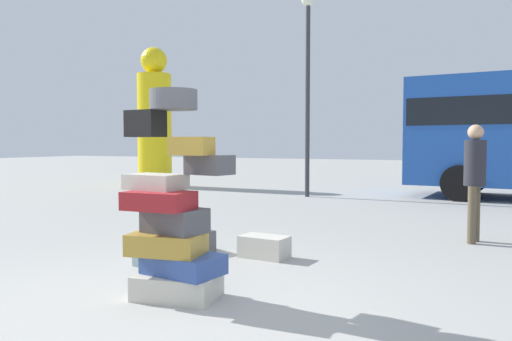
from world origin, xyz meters
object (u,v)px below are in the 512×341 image
at_px(suitcase_slate_foreground_far, 162,260).
at_px(yellow_dummy_statue, 155,125).
at_px(person_bearded_onlooker, 475,172).
at_px(suitcase_charcoal_right_side, 192,240).
at_px(lamp_post, 308,62).
at_px(suitcase_tower, 174,219).
at_px(suitcase_cream_left_side, 264,247).

xyz_separation_m(suitcase_slate_foreground_far, yellow_dummy_statue, (-6.70, 9.07, 1.95)).
bearing_deg(person_bearded_onlooker, suitcase_charcoal_right_side, -45.10).
bearing_deg(lamp_post, suitcase_charcoal_right_side, -83.26).
bearing_deg(suitcase_tower, suitcase_charcoal_right_side, 117.16).
relative_size(suitcase_tower, suitcase_slate_foreground_far, 2.77).
relative_size(suitcase_cream_left_side, yellow_dummy_statue, 0.13).
relative_size(suitcase_slate_foreground_far, suitcase_cream_left_side, 1.17).
xyz_separation_m(suitcase_tower, suitcase_slate_foreground_far, (-0.75, 0.86, -0.64)).
distance_m(suitcase_slate_foreground_far, suitcase_cream_left_side, 1.31).
bearing_deg(suitcase_cream_left_side, yellow_dummy_statue, 138.48).
height_order(suitcase_tower, yellow_dummy_statue, yellow_dummy_statue).
height_order(suitcase_tower, lamp_post, lamp_post).
relative_size(suitcase_slate_foreground_far, yellow_dummy_statue, 0.15).
height_order(suitcase_tower, suitcase_charcoal_right_side, suitcase_tower).
bearing_deg(suitcase_charcoal_right_side, suitcase_tower, -39.51).
bearing_deg(suitcase_slate_foreground_far, suitcase_cream_left_side, 61.68).
height_order(suitcase_charcoal_right_side, person_bearded_onlooker, person_bearded_onlooker).
bearing_deg(suitcase_charcoal_right_side, lamp_post, 120.07).
bearing_deg(suitcase_charcoal_right_side, suitcase_slate_foreground_far, -56.47).
bearing_deg(person_bearded_onlooker, suitcase_tower, -19.93).
bearing_deg(suitcase_charcoal_right_side, person_bearded_onlooker, 56.43).
xyz_separation_m(suitcase_charcoal_right_side, person_bearded_onlooker, (3.39, 2.21, 0.87)).
xyz_separation_m(yellow_dummy_statue, lamp_post, (5.68, -0.98, 1.54)).
relative_size(suitcase_tower, yellow_dummy_statue, 0.42).
bearing_deg(yellow_dummy_statue, suitcase_cream_left_side, -46.94).
bearing_deg(lamp_post, suitcase_tower, -78.85).
xyz_separation_m(suitcase_tower, suitcase_charcoal_right_side, (-0.92, 1.79, -0.59)).
relative_size(suitcase_charcoal_right_side, person_bearded_onlooker, 0.32).
distance_m(suitcase_cream_left_side, person_bearded_onlooker, 3.31).
distance_m(suitcase_tower, yellow_dummy_statue, 12.48).
bearing_deg(suitcase_tower, suitcase_slate_foreground_far, 131.04).
xyz_separation_m(suitcase_charcoal_right_side, lamp_post, (-0.85, 7.17, 3.45)).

